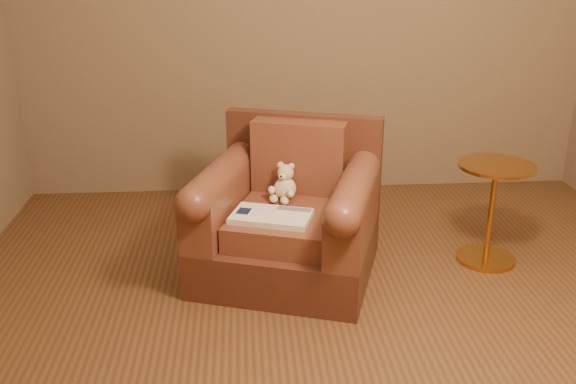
{
  "coord_description": "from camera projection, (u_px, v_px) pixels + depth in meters",
  "views": [
    {
      "loc": [
        -0.46,
        -2.49,
        1.7
      ],
      "look_at": [
        -0.23,
        0.62,
        0.5
      ],
      "focal_mm": 40.0,
      "sensor_mm": 36.0,
      "label": 1
    }
  ],
  "objects": [
    {
      "name": "side_table",
      "position": [
        491.0,
        210.0,
        3.59
      ],
      "size": [
        0.42,
        0.42,
        0.58
      ],
      "color": "#C28535",
      "rests_on": "floor"
    },
    {
      "name": "guidebook",
      "position": [
        271.0,
        216.0,
        3.28
      ],
      "size": [
        0.46,
        0.35,
        0.03
      ],
      "rotation": [
        0.0,
        0.0,
        -0.31
      ],
      "color": "beige",
      "rests_on": "armchair"
    },
    {
      "name": "teddy_bear",
      "position": [
        284.0,
        186.0,
        3.51
      ],
      "size": [
        0.16,
        0.18,
        0.21
      ],
      "rotation": [
        0.0,
        0.0,
        -0.51
      ],
      "color": "beige",
      "rests_on": "armchair"
    },
    {
      "name": "floor",
      "position": [
        348.0,
        339.0,
        2.96
      ],
      "size": [
        4.0,
        4.0,
        0.0
      ],
      "primitive_type": "plane",
      "color": "brown",
      "rests_on": "ground"
    },
    {
      "name": "armchair",
      "position": [
        289.0,
        218.0,
        3.49
      ],
      "size": [
        1.12,
        1.1,
        0.81
      ],
      "rotation": [
        0.0,
        0.0,
        -0.32
      ],
      "color": "#4D2719",
      "rests_on": "floor"
    }
  ]
}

